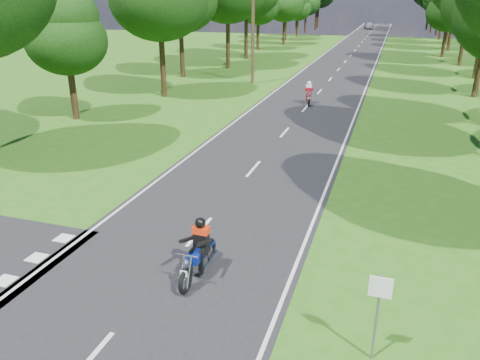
% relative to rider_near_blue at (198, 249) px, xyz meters
% --- Properties ---
extents(ground, '(160.00, 160.00, 0.00)m').
position_rel_rider_near_blue_xyz_m(ground, '(-0.94, 0.30, -0.82)').
color(ground, '#285F15').
rests_on(ground, ground).
extents(main_road, '(7.00, 140.00, 0.02)m').
position_rel_rider_near_blue_xyz_m(main_road, '(-0.94, 50.30, -0.81)').
color(main_road, black).
rests_on(main_road, ground).
extents(road_markings, '(7.40, 140.00, 0.01)m').
position_rel_rider_near_blue_xyz_m(road_markings, '(-1.08, 48.43, -0.80)').
color(road_markings, silver).
rests_on(road_markings, main_road).
extents(telegraph_pole, '(1.20, 0.26, 8.00)m').
position_rel_rider_near_blue_xyz_m(telegraph_pole, '(-6.94, 28.30, 3.25)').
color(telegraph_pole, '#382616').
rests_on(telegraph_pole, ground).
extents(road_sign, '(0.45, 0.07, 2.00)m').
position_rel_rider_near_blue_xyz_m(road_sign, '(4.56, -1.71, 0.52)').
color(road_sign, slate).
rests_on(road_sign, ground).
extents(rider_near_blue, '(0.67, 1.94, 1.61)m').
position_rel_rider_near_blue_xyz_m(rider_near_blue, '(0.00, 0.00, 0.00)').
color(rider_near_blue, navy).
rests_on(rider_near_blue, main_road).
extents(rider_far_red, '(0.99, 1.92, 1.53)m').
position_rel_rider_near_blue_xyz_m(rider_far_red, '(-0.98, 21.68, -0.04)').
color(rider_far_red, maroon).
rests_on(rider_far_red, main_road).
extents(distant_car, '(2.54, 4.54, 1.46)m').
position_rel_rider_near_blue_xyz_m(distant_car, '(-1.88, 98.99, -0.07)').
color(distant_car, '#ABADB2').
rests_on(distant_car, main_road).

